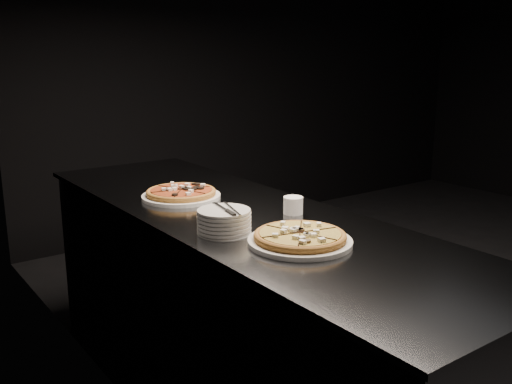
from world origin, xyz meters
TOP-DOWN VIEW (x-y plane):
  - floor at (0.00, 0.00)m, footprint 5.00×5.00m
  - wall_left at (-2.50, 0.00)m, footprint 0.02×5.00m
  - wall_back at (0.00, 2.50)m, footprint 5.00×0.02m
  - counter at (-2.13, 0.00)m, footprint 0.74×2.44m
  - pizza_mushroom at (-2.19, -0.46)m, footprint 0.37×0.37m
  - pizza_tomato at (-2.21, 0.33)m, footprint 0.36×0.36m
  - plate_stack at (-2.33, -0.20)m, footprint 0.19×0.19m
  - cutlery at (-2.32, -0.22)m, footprint 0.10×0.20m
  - ramekin at (-1.97, -0.16)m, footprint 0.08×0.08m

SIDE VIEW (x-z plane):
  - floor at x=0.00m, z-range 0.00..0.00m
  - counter at x=-2.13m, z-range 0.00..0.92m
  - pizza_tomato at x=-2.21m, z-range 0.92..0.96m
  - pizza_mushroom at x=-2.19m, z-range 0.92..0.96m
  - ramekin at x=-1.97m, z-range 0.92..0.99m
  - plate_stack at x=-2.33m, z-range 0.92..1.01m
  - cutlery at x=-2.32m, z-range 1.00..1.01m
  - wall_left at x=-2.50m, z-range 0.00..2.80m
  - wall_back at x=0.00m, z-range 0.00..2.80m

